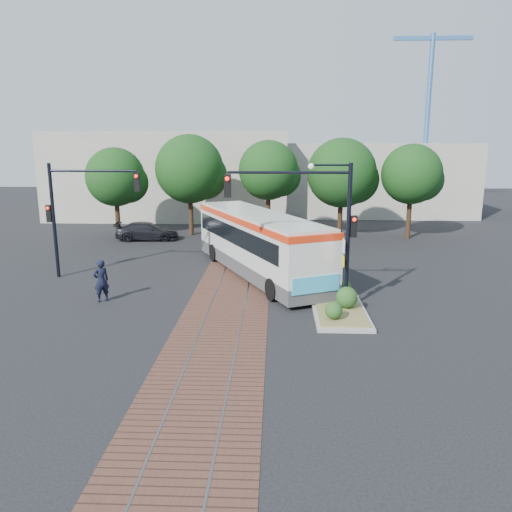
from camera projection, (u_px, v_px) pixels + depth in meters
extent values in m
plane|color=black|center=(229.00, 302.00, 22.41)|extent=(120.00, 120.00, 0.00)
cube|color=#523125|center=(236.00, 279.00, 26.31)|extent=(3.60, 40.00, 0.01)
cube|color=slate|center=(222.00, 278.00, 26.33)|extent=(0.06, 40.00, 0.01)
cube|color=slate|center=(250.00, 279.00, 26.27)|extent=(0.06, 40.00, 0.01)
cylinder|color=#382314|center=(118.00, 218.00, 38.08)|extent=(0.36, 0.36, 2.86)
sphere|color=#143A12|center=(115.00, 177.00, 37.41)|extent=(4.40, 4.40, 4.40)
cylinder|color=#382314|center=(191.00, 215.00, 38.62)|extent=(0.36, 0.36, 3.12)
sphere|color=#143A12|center=(190.00, 169.00, 37.84)|extent=(5.20, 5.20, 5.20)
cylinder|color=#382314|center=(268.00, 215.00, 37.57)|extent=(0.36, 0.36, 3.39)
sphere|color=#143A12|center=(268.00, 170.00, 36.83)|extent=(4.40, 4.40, 4.40)
cylinder|color=#382314|center=(340.00, 218.00, 38.19)|extent=(0.36, 0.36, 2.86)
sphere|color=#143A12|center=(342.00, 173.00, 37.45)|extent=(5.20, 5.20, 5.20)
cylinder|color=#382314|center=(409.00, 218.00, 37.18)|extent=(0.36, 0.36, 3.12)
sphere|color=#143A12|center=(412.00, 174.00, 36.48)|extent=(4.40, 4.40, 4.40)
cube|color=#ADA899|center=(174.00, 174.00, 49.13)|extent=(22.00, 12.00, 8.00)
cube|color=#ADA899|center=(374.00, 179.00, 50.40)|extent=(18.00, 10.00, 7.00)
cylinder|color=#3F72B2|center=(427.00, 124.00, 52.85)|extent=(0.50, 0.50, 18.00)
cube|color=#3F72B2|center=(433.00, 38.00, 50.98)|extent=(8.00, 0.40, 0.40)
cube|color=#414143|center=(258.00, 264.00, 26.99)|extent=(7.66, 12.41, 0.73)
cube|color=silver|center=(258.00, 240.00, 26.69)|extent=(7.68, 12.41, 1.98)
cube|color=black|center=(256.00, 233.00, 26.90)|extent=(7.20, 11.31, 0.94)
cube|color=red|center=(259.00, 219.00, 26.44)|extent=(7.72, 12.43, 0.31)
cube|color=silver|center=(259.00, 215.00, 26.39)|extent=(7.43, 12.00, 0.15)
cube|color=black|center=(315.00, 255.00, 21.13)|extent=(1.56, 0.82, 0.94)
cube|color=#33A4CC|center=(316.00, 285.00, 21.24)|extent=(2.10, 1.03, 0.73)
cube|color=orange|center=(290.00, 253.00, 26.41)|extent=(2.05, 4.26, 1.14)
cylinder|color=black|center=(273.00, 289.00, 22.53)|extent=(0.77, 1.10, 1.04)
cylinder|color=black|center=(319.00, 284.00, 23.43)|extent=(0.77, 1.10, 1.04)
cylinder|color=black|center=(215.00, 253.00, 30.10)|extent=(0.77, 1.10, 1.04)
cylinder|color=black|center=(251.00, 250.00, 31.01)|extent=(0.77, 1.10, 1.04)
cube|color=gray|center=(339.00, 309.00, 21.23)|extent=(2.20, 5.20, 0.15)
cube|color=olive|center=(339.00, 307.00, 21.20)|extent=(1.90, 4.80, 0.08)
sphere|color=#1E4719|center=(334.00, 310.00, 19.57)|extent=(0.70, 0.70, 0.70)
sphere|color=#1E4719|center=(347.00, 297.00, 20.89)|extent=(0.90, 0.90, 0.90)
sphere|color=#1E4719|center=(331.00, 287.00, 22.48)|extent=(0.80, 0.80, 0.80)
sphere|color=#1E4719|center=(345.00, 287.00, 22.96)|extent=(0.60, 0.60, 0.60)
cylinder|color=black|center=(348.00, 236.00, 20.72)|extent=(0.18, 0.18, 6.00)
cylinder|color=black|center=(289.00, 172.00, 20.25)|extent=(5.00, 0.12, 0.12)
cube|color=black|center=(228.00, 186.00, 20.47)|extent=(0.28, 0.22, 0.95)
sphere|color=#FF190C|center=(227.00, 179.00, 20.26)|extent=(0.18, 0.18, 0.18)
cube|color=black|center=(354.00, 226.00, 20.62)|extent=(0.26, 0.20, 0.90)
sphere|color=#FF190C|center=(354.00, 220.00, 20.43)|extent=(0.16, 0.16, 0.16)
cube|color=white|center=(344.00, 246.00, 20.70)|extent=(0.04, 0.45, 0.55)
cube|color=yellow|center=(343.00, 261.00, 20.84)|extent=(0.04, 0.45, 0.45)
cylinder|color=black|center=(331.00, 165.00, 20.11)|extent=(1.60, 0.08, 0.08)
sphere|color=silver|center=(311.00, 166.00, 20.15)|extent=(0.24, 0.24, 0.24)
cylinder|color=black|center=(54.00, 221.00, 26.02)|extent=(0.18, 0.18, 6.00)
cylinder|color=black|center=(93.00, 171.00, 25.36)|extent=(4.50, 0.12, 0.12)
cube|color=black|center=(137.00, 182.00, 25.39)|extent=(0.28, 0.22, 0.95)
sphere|color=#FF190C|center=(136.00, 176.00, 25.19)|extent=(0.18, 0.18, 0.18)
cube|color=black|center=(49.00, 214.00, 25.94)|extent=(0.26, 0.20, 0.90)
sphere|color=#FF190C|center=(47.00, 208.00, 25.75)|extent=(0.16, 0.16, 0.16)
imported|color=black|center=(101.00, 281.00, 22.31)|extent=(0.84, 0.80, 1.93)
imported|color=black|center=(147.00, 231.00, 36.72)|extent=(4.71, 2.24, 1.33)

